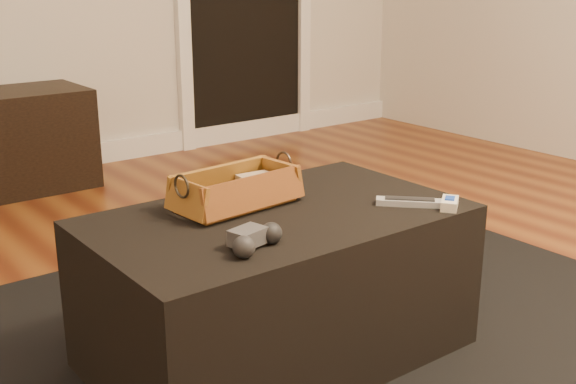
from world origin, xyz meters
TOP-DOWN VIEW (x-y plane):
  - baseboard at (0.00, 2.73)m, footprint 5.00×0.04m
  - area_rug at (-0.19, 0.35)m, footprint 2.60×2.00m
  - ottoman at (-0.19, 0.40)m, footprint 1.00×0.60m
  - tv_remote at (-0.26, 0.50)m, footprint 0.19×0.08m
  - cloth_bundle at (-0.15, 0.55)m, footprint 0.10×0.07m
  - wicker_basket at (-0.24, 0.52)m, footprint 0.37×0.22m
  - game_controller at (-0.39, 0.22)m, footprint 0.17×0.12m
  - silver_remote at (0.14, 0.23)m, footprint 0.16×0.16m
  - cream_gadget at (0.21, 0.15)m, footprint 0.09×0.08m

SIDE VIEW (x-z plane):
  - area_rug at x=-0.19m, z-range 0.00..0.01m
  - baseboard at x=0.00m, z-range 0.00..0.12m
  - ottoman at x=-0.19m, z-range 0.01..0.43m
  - silver_remote at x=0.14m, z-range 0.43..0.45m
  - cream_gadget at x=0.21m, z-range 0.43..0.46m
  - tv_remote at x=-0.26m, z-range 0.44..0.46m
  - game_controller at x=-0.39m, z-range 0.43..0.48m
  - cloth_bundle at x=-0.15m, z-range 0.44..0.50m
  - wicker_basket at x=-0.24m, z-range 0.41..0.54m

